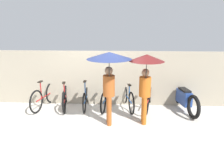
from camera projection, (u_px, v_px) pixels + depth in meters
ground_plane at (90, 128)px, 5.92m from camera, size 30.00×30.00×0.00m
back_wall at (97, 78)px, 7.46m from camera, size 12.58×0.12×1.85m
parked_bicycle_0 at (44, 96)px, 7.27m from camera, size 0.48×1.70×1.03m
parked_bicycle_1 at (65, 97)px, 7.28m from camera, size 0.49×1.69×1.09m
parked_bicycle_2 at (86, 97)px, 7.27m from camera, size 0.44×1.65×0.97m
parked_bicycle_3 at (107, 97)px, 7.27m from camera, size 0.45×1.77×0.98m
parked_bicycle_4 at (128, 97)px, 7.21m from camera, size 0.51×1.71×1.00m
parked_bicycle_5 at (149, 97)px, 7.18m from camera, size 0.56×1.73×1.09m
pedestrian_leading at (109, 66)px, 5.61m from camera, size 1.15×1.15×2.04m
pedestrian_center at (146, 71)px, 5.72m from camera, size 0.91×0.91×1.97m
motorcycle at (184, 98)px, 7.01m from camera, size 0.64×1.98×0.93m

